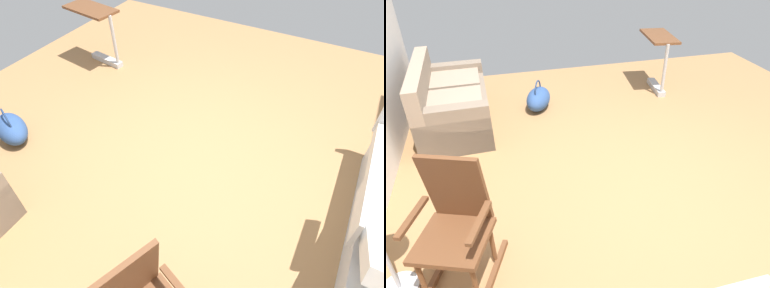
# 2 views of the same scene
# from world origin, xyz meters

# --- Properties ---
(ground_plane) EXTENTS (7.01, 7.01, 0.00)m
(ground_plane) POSITION_xyz_m (0.00, 0.00, 0.00)
(ground_plane) COLOR #9E7247
(overbed_table) EXTENTS (0.87, 0.50, 0.84)m
(overbed_table) POSITION_xyz_m (2.26, -1.16, 0.53)
(overbed_table) COLOR #B2B5BA
(overbed_table) RESTS_ON ground
(duffel_bag) EXTENTS (0.64, 0.51, 0.43)m
(duffel_bag) POSITION_xyz_m (2.03, 0.79, 0.15)
(duffel_bag) COLOR #2D4C84
(duffel_bag) RESTS_ON ground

